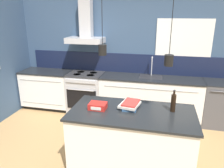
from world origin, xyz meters
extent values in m
plane|color=tan|center=(0.00, 0.00, 0.00)|extent=(16.00, 16.00, 0.00)
cube|color=#354C6B|center=(0.00, 2.03, 1.30)|extent=(5.60, 0.06, 2.60)
cube|color=#141C38|center=(0.00, 1.99, 1.12)|extent=(4.42, 0.02, 0.43)
cube|color=white|center=(1.25, 1.99, 1.62)|extent=(1.12, 0.01, 0.96)
cube|color=black|center=(1.25, 1.99, 1.62)|extent=(1.04, 0.01, 0.88)
cube|color=#B5B5BA|center=(-0.82, 1.77, 1.64)|extent=(0.80, 0.46, 0.12)
cube|color=#B5B5BA|center=(-0.82, 1.86, 2.15)|extent=(0.26, 0.20, 0.90)
cylinder|color=black|center=(0.06, 0.00, 2.21)|extent=(0.01, 0.01, 0.79)
cylinder|color=black|center=(0.06, 0.00, 1.74)|extent=(0.11, 0.11, 0.14)
sphere|color=#F9D18C|center=(0.06, 0.00, 1.74)|extent=(0.06, 0.06, 0.06)
cylinder|color=black|center=(0.92, -0.05, 2.16)|extent=(0.01, 0.01, 0.88)
cylinder|color=black|center=(0.92, -0.05, 1.65)|extent=(0.11, 0.11, 0.14)
sphere|color=#F9D18C|center=(0.92, -0.05, 1.65)|extent=(0.06, 0.06, 0.06)
cube|color=black|center=(-1.79, 1.72, 0.04)|extent=(1.11, 0.56, 0.09)
cube|color=white|center=(-1.79, 1.69, 0.48)|extent=(1.15, 0.62, 0.79)
cube|color=gray|center=(-1.79, 1.38, 0.76)|extent=(1.01, 0.01, 0.01)
cube|color=gray|center=(-1.79, 1.38, 0.21)|extent=(1.01, 0.01, 0.01)
cube|color=black|center=(-1.79, 1.69, 0.90)|extent=(1.17, 0.64, 0.03)
cube|color=black|center=(0.63, 1.72, 0.04)|extent=(2.05, 0.56, 0.09)
cube|color=white|center=(0.63, 1.69, 0.48)|extent=(2.11, 0.62, 0.79)
cube|color=gray|center=(0.63, 1.38, 0.76)|extent=(1.86, 0.01, 0.01)
cube|color=gray|center=(0.63, 1.38, 0.21)|extent=(1.86, 0.01, 0.01)
cube|color=black|center=(0.63, 1.69, 0.90)|extent=(2.14, 0.64, 0.03)
cube|color=#262628|center=(0.63, 1.74, 0.91)|extent=(0.48, 0.34, 0.01)
cylinder|color=#B5B5BA|center=(0.63, 1.87, 1.11)|extent=(0.02, 0.02, 0.40)
sphere|color=#B5B5BA|center=(0.63, 1.87, 1.31)|extent=(0.03, 0.03, 0.03)
cylinder|color=#B5B5BA|center=(0.63, 1.81, 1.29)|extent=(0.02, 0.12, 0.02)
cube|color=#B5B5BA|center=(-0.82, 1.69, 0.43)|extent=(0.78, 0.62, 0.87)
cube|color=black|center=(-0.82, 1.37, 0.40)|extent=(0.67, 0.02, 0.44)
cylinder|color=#B5B5BA|center=(-0.82, 1.35, 0.63)|extent=(0.58, 0.02, 0.02)
cube|color=#B5B5BA|center=(-0.82, 1.37, 0.82)|extent=(0.67, 0.02, 0.07)
cube|color=#2D2D30|center=(-0.82, 1.69, 0.89)|extent=(0.78, 0.60, 0.04)
cylinder|color=black|center=(-0.97, 1.80, 0.91)|extent=(0.17, 0.17, 0.00)
cylinder|color=black|center=(-0.66, 1.80, 0.91)|extent=(0.17, 0.17, 0.00)
cylinder|color=black|center=(-0.97, 1.58, 0.91)|extent=(0.17, 0.17, 0.00)
cylinder|color=black|center=(-0.66, 1.58, 0.91)|extent=(0.17, 0.17, 0.00)
cube|color=#4C4C51|center=(2.00, 1.69, 0.45)|extent=(0.60, 0.62, 0.89)
cube|color=black|center=(2.00, 1.69, 0.90)|extent=(0.60, 0.62, 0.02)
cylinder|color=#4C4C51|center=(2.00, 1.36, 0.82)|extent=(0.45, 0.02, 0.02)
cube|color=black|center=(0.49, -0.04, 0.04)|extent=(1.61, 0.82, 0.09)
cube|color=white|center=(0.49, -0.04, 0.48)|extent=(1.68, 0.85, 0.79)
cube|color=black|center=(0.49, -0.04, 0.90)|extent=(1.73, 0.90, 0.03)
cylinder|color=black|center=(1.03, 0.09, 1.03)|extent=(0.07, 0.07, 0.25)
cylinder|color=black|center=(1.03, 0.09, 1.18)|extent=(0.03, 0.03, 0.06)
cylinder|color=#262628|center=(1.03, 0.09, 1.22)|extent=(0.03, 0.03, 0.01)
cube|color=#335684|center=(0.44, 0.06, 0.93)|extent=(0.21, 0.29, 0.04)
cube|color=silver|center=(0.44, 0.07, 0.96)|extent=(0.31, 0.36, 0.03)
cube|color=#B2332D|center=(0.45, 0.07, 0.99)|extent=(0.24, 0.33, 0.02)
cube|color=red|center=(0.00, -0.06, 0.95)|extent=(0.24, 0.18, 0.09)
cube|color=white|center=(0.00, -0.16, 0.95)|extent=(0.15, 0.01, 0.04)
camera|label=1|loc=(0.84, -2.78, 2.21)|focal=35.00mm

